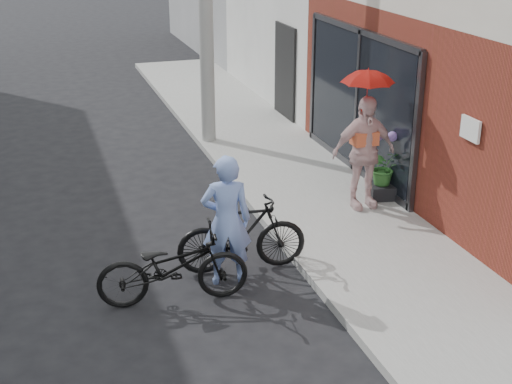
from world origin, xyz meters
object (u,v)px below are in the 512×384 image
bike_right (242,235)px  officer (226,221)px  kimono_woman (364,153)px  planter (382,191)px  bike_left (173,267)px

bike_right → officer: bearing=139.0°
kimono_woman → planter: (0.49, 0.22, -0.78)m
bike_left → bike_right: 1.17m
officer → planter: (3.11, 1.71, -0.63)m
officer → bike_left: bearing=31.0°
bike_right → planter: 3.19m
bike_left → bike_right: bike_right is taller
officer → kimono_woman: size_ratio=0.97×
bike_right → kimono_woman: size_ratio=0.96×
bike_left → kimono_woman: 3.85m
bike_left → planter: bearing=-56.8°
officer → kimono_woman: 3.02m
bike_right → bike_left: bearing=123.4°
kimono_woman → bike_right: bearing=-153.3°
bike_left → planter: (3.86, 1.99, -0.25)m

